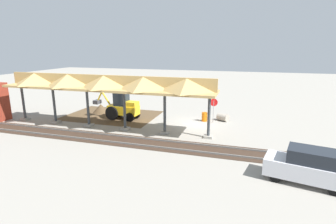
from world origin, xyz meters
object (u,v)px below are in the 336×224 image
at_px(backhoe, 122,107).
at_px(concrete_pipe, 223,117).
at_px(traffic_barrel, 204,117).
at_px(distant_parked_car, 307,166).
at_px(stop_sign, 214,105).

height_order(backhoe, concrete_pipe, backhoe).
relative_size(backhoe, traffic_barrel, 5.71).
relative_size(distant_parked_car, traffic_barrel, 4.98).
xyz_separation_m(backhoe, distant_parked_car, (-15.68, 9.14, -0.29)).
bearing_deg(concrete_pipe, distant_parked_car, 116.07).
bearing_deg(concrete_pipe, stop_sign, 49.39).
distance_m(backhoe, distant_parked_car, 18.15).
bearing_deg(distant_parked_car, traffic_barrel, -55.63).
height_order(stop_sign, backhoe, backhoe).
bearing_deg(concrete_pipe, backhoe, 12.57).
relative_size(stop_sign, backhoe, 0.48).
bearing_deg(traffic_barrel, distant_parked_car, 124.37).
relative_size(backhoe, distant_parked_car, 1.15).
xyz_separation_m(concrete_pipe, distant_parked_car, (-5.57, 11.39, 0.62)).
height_order(stop_sign, traffic_barrel, stop_sign).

